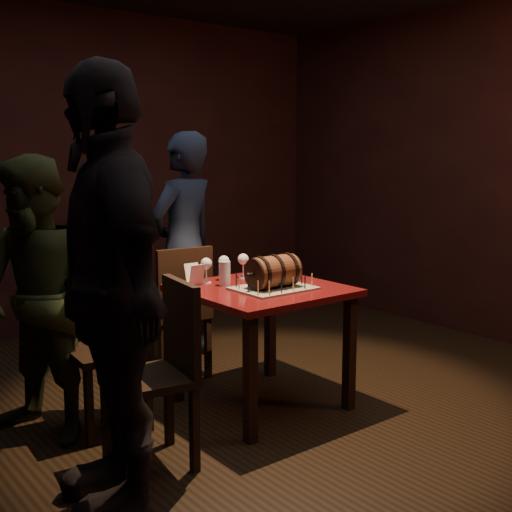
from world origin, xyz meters
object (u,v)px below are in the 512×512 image
object	(u,v)px
pub_table	(262,305)
wine_glass_right	(243,260)
barrel_cake	(273,272)
pint_of_ale	(225,274)
person_back	(184,248)
person_left_rear	(38,301)
chair_back	(179,305)
wine_glass_left	(206,265)
chair_left_rear	(120,337)
chair_left_front	(163,363)
person_left_front	(110,291)
wine_glass_mid	(224,262)

from	to	relation	value
pub_table	wine_glass_right	size ratio (longest dim) A/B	5.59
barrel_cake	pint_of_ale	world-z (taller)	barrel_cake
person_back	person_left_rear	distance (m)	1.52
wine_glass_right	chair_back	bearing A→B (deg)	118.17
wine_glass_left	chair_left_rear	bearing A→B (deg)	-176.82
pint_of_ale	chair_left_front	world-z (taller)	chair_left_front
chair_left_front	barrel_cake	bearing A→B (deg)	12.16
pint_of_ale	chair_left_rear	xyz separation A→B (m)	(-0.66, 0.09, -0.30)
pub_table	person_back	distance (m)	1.10
barrel_cake	person_left_rear	bearing A→B (deg)	159.67
chair_left_front	person_left_rear	distance (m)	0.79
wine_glass_right	pint_of_ale	bearing A→B (deg)	-152.65
barrel_cake	wine_glass_left	world-z (taller)	barrel_cake
chair_back	person_left_front	distance (m)	1.66
barrel_cake	pint_of_ale	xyz separation A→B (m)	(-0.17, 0.27, -0.04)
wine_glass_right	chair_left_front	bearing A→B (deg)	-148.38
person_back	person_left_rear	bearing A→B (deg)	11.40
pub_table	person_left_front	size ratio (longest dim) A/B	0.46
wine_glass_right	pint_of_ale	size ratio (longest dim) A/B	1.07
pub_table	barrel_cake	bearing A→B (deg)	-82.15
chair_left_rear	chair_left_front	size ratio (longest dim) A/B	1.00
chair_left_rear	wine_glass_left	bearing A→B (deg)	3.18
pub_table	chair_left_front	size ratio (longest dim) A/B	0.97
barrel_cake	chair_left_rear	distance (m)	0.97
pint_of_ale	person_left_rear	bearing A→B (deg)	169.76
pub_table	pint_of_ale	xyz separation A→B (m)	(-0.15, 0.17, 0.18)
wine_glass_mid	person_back	bearing A→B (deg)	77.05
wine_glass_left	wine_glass_right	xyz separation A→B (m)	(0.28, -0.01, 0.00)
chair_left_rear	person_left_front	xyz separation A→B (m)	(-0.40, -0.74, 0.45)
wine_glass_right	person_left_front	xyz separation A→B (m)	(-1.29, -0.77, 0.10)
wine_glass_left	wine_glass_right	size ratio (longest dim) A/B	1.00
wine_glass_left	pint_of_ale	distance (m)	0.14
wine_glass_mid	wine_glass_right	xyz separation A→B (m)	(0.14, -0.01, 0.00)
person_back	person_left_rear	xyz separation A→B (m)	(-1.35, -0.71, -0.08)
person_left_rear	person_left_front	world-z (taller)	person_left_front
barrel_cake	wine_glass_right	xyz separation A→B (m)	(0.07, 0.39, 0.01)
wine_glass_right	chair_left_rear	distance (m)	0.96
wine_glass_left	pint_of_ale	xyz separation A→B (m)	(0.05, -0.13, -0.05)
pub_table	wine_glass_right	xyz separation A→B (m)	(0.08, 0.29, 0.23)
pint_of_ale	chair_left_rear	bearing A→B (deg)	171.89
person_back	pub_table	bearing A→B (deg)	67.66
wine_glass_left	person_back	bearing A→B (deg)	67.95
wine_glass_right	pint_of_ale	world-z (taller)	wine_glass_right
barrel_cake	person_back	size ratio (longest dim) A/B	0.21
wine_glass_right	chair_left_rear	xyz separation A→B (m)	(-0.90, -0.03, -0.35)
chair_left_rear	person_left_rear	bearing A→B (deg)	166.42
chair_left_front	person_left_rear	bearing A→B (deg)	120.57
chair_left_rear	barrel_cake	bearing A→B (deg)	-23.53
chair_back	wine_glass_left	bearing A→B (deg)	-97.14
wine_glass_mid	chair_left_rear	world-z (taller)	chair_left_rear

